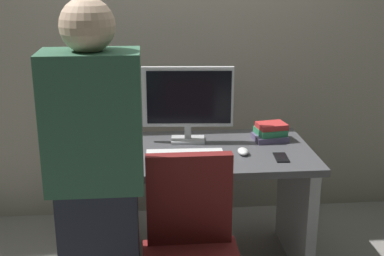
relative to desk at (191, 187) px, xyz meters
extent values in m
cube|color=#9E9384|center=(0.00, 0.77, 1.00)|extent=(6.40, 0.10, 3.00)
cube|color=#4C4C51|center=(0.00, 0.00, 0.21)|extent=(1.40, 0.73, 0.04)
cube|color=#B2B2B7|center=(-0.64, 0.00, -0.16)|extent=(0.06, 0.65, 0.69)
cube|color=#B2B2B7|center=(0.64, 0.00, -0.16)|extent=(0.06, 0.65, 0.69)
cube|color=maroon|center=(-0.06, -0.62, 0.22)|extent=(0.40, 0.06, 0.44)
cube|color=#38664C|center=(-0.47, -0.74, 0.64)|extent=(0.40, 0.24, 0.58)
sphere|color=beige|center=(-0.47, -0.74, 1.02)|extent=(0.22, 0.22, 0.22)
cube|color=silver|center=(-0.01, 0.16, 0.24)|extent=(0.21, 0.16, 0.02)
cube|color=silver|center=(-0.01, 0.16, 0.29)|extent=(0.04, 0.03, 0.08)
cube|color=silver|center=(-0.01, 0.16, 0.51)|extent=(0.54, 0.07, 0.36)
cube|color=black|center=(0.00, 0.15, 0.51)|extent=(0.50, 0.05, 0.32)
cube|color=white|center=(-0.04, -0.09, 0.24)|extent=(0.43, 0.14, 0.02)
ellipsoid|color=white|center=(0.28, -0.09, 0.25)|extent=(0.06, 0.10, 0.03)
cylinder|color=#D84C3F|center=(-0.44, -0.07, 0.28)|extent=(0.07, 0.07, 0.10)
cube|color=#594C72|center=(0.49, 0.14, 0.25)|extent=(0.21, 0.18, 0.03)
cube|color=#338C59|center=(0.50, 0.15, 0.28)|extent=(0.19, 0.18, 0.04)
cube|color=red|center=(0.50, 0.14, 0.32)|extent=(0.19, 0.16, 0.03)
cube|color=black|center=(0.48, -0.17, 0.23)|extent=(0.08, 0.15, 0.01)
camera|label=1|loc=(-0.24, -2.80, 1.25)|focal=48.55mm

